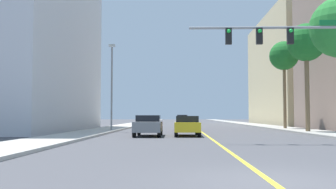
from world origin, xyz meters
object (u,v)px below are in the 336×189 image
traffic_signal_mast (306,50)px  street_lamp (112,82)px  car_gray (148,125)px  palm_mid (306,44)px  car_white (182,120)px  car_yellow (187,125)px  palm_far (284,57)px  car_red (187,123)px

traffic_signal_mast → street_lamp: bearing=132.4°
car_gray → palm_mid: bearing=21.6°
car_white → street_lamp: bearing=-104.7°
street_lamp → car_gray: bearing=-62.7°
car_gray → car_yellow: car_gray is taller
traffic_signal_mast → palm_far: size_ratio=1.06×
palm_mid → car_red: (-9.63, 3.47, -6.53)m
car_white → car_red: car_white is taller
palm_far → car_red: (-9.85, -4.05, -6.61)m
car_white → car_red: 23.77m
car_red → car_gray: bearing=-108.4°
traffic_signal_mast → palm_mid: palm_mid is taller
street_lamp → palm_mid: bearing=-8.0°
car_yellow → palm_mid: bearing=25.2°
traffic_signal_mast → car_gray: 11.48m
car_white → car_yellow: bearing=-90.2°
street_lamp → car_gray: (3.82, -7.39, -3.61)m
traffic_signal_mast → car_yellow: size_ratio=2.10×
traffic_signal_mast → palm_mid: bearing=71.7°
street_lamp → car_red: size_ratio=1.84×
car_gray → car_yellow: size_ratio=1.01×
palm_mid → palm_far: palm_mid is taller
palm_mid → car_gray: 14.94m
palm_mid → palm_far: size_ratio=1.00×
traffic_signal_mast → car_red: (-5.85, 14.89, -4.11)m
car_red → car_yellow: bearing=-91.4°
car_yellow → car_white: bearing=89.9°
street_lamp → palm_far: palm_far is taller
car_red → car_yellow: size_ratio=0.93×
palm_far → car_red: bearing=-157.6°
car_white → car_yellow: (0.06, -31.89, -0.04)m
car_gray → palm_far: bearing=44.2°
car_white → car_gray: car_white is taller
car_white → palm_far: bearing=-63.2°
palm_mid → car_red: bearing=160.2°
street_lamp → car_yellow: bearing=-47.1°
traffic_signal_mast → palm_mid: (3.78, 11.42, 2.42)m
traffic_signal_mast → car_white: size_ratio=2.06×
street_lamp → traffic_signal_mast: bearing=-47.6°
palm_far → car_white: (-10.09, 19.72, -6.55)m
car_white → car_gray: 32.44m
palm_far → car_red: 12.53m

